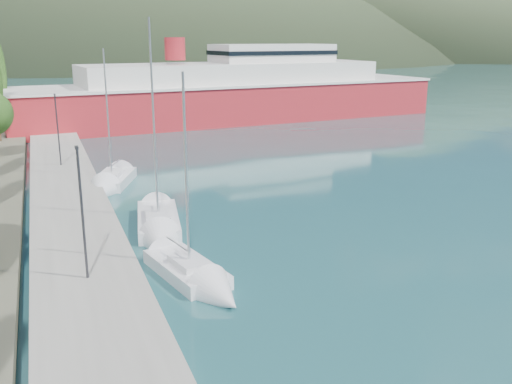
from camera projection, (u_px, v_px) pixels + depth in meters
name	position (u px, v px, depth m)	size (l,w,h in m)	color
ground	(86.00, 91.00, 126.69)	(1400.00, 1400.00, 0.00)	#215357
quay	(70.00, 205.00, 38.75)	(5.00, 88.00, 0.80)	gray
lamp_posts	(80.00, 201.00, 26.39)	(0.15, 47.69, 6.06)	#2D2D33
sailboat_near	(204.00, 283.00, 26.74)	(3.79, 7.84, 10.83)	silver
sailboat_mid	(160.00, 233.00, 33.42)	(3.98, 9.66, 13.50)	silver
sailboat_far	(107.00, 186.00, 43.98)	(5.26, 8.27, 11.62)	silver
ferry	(235.00, 94.00, 80.45)	(61.67, 18.71, 12.06)	#AC2128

